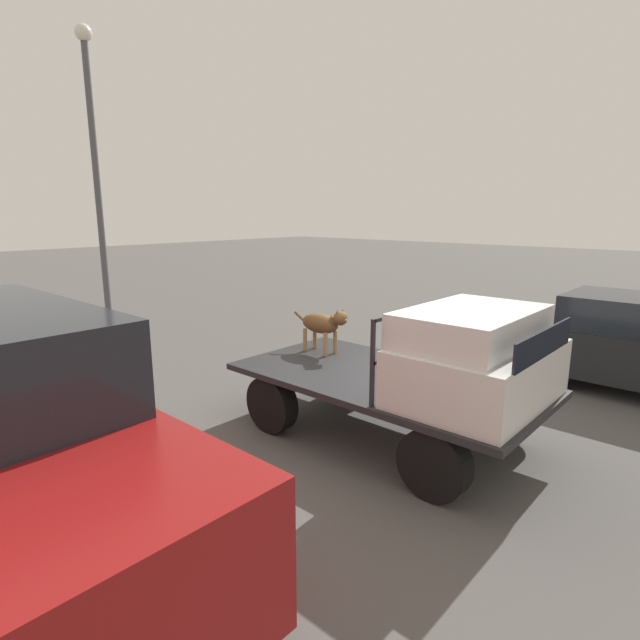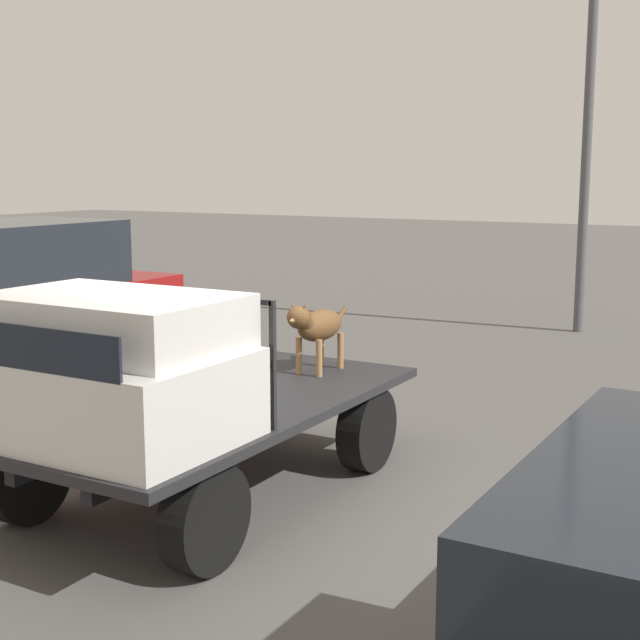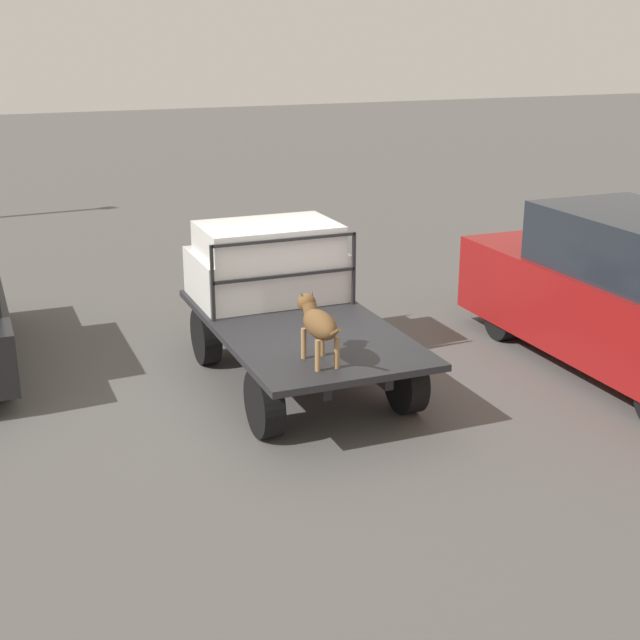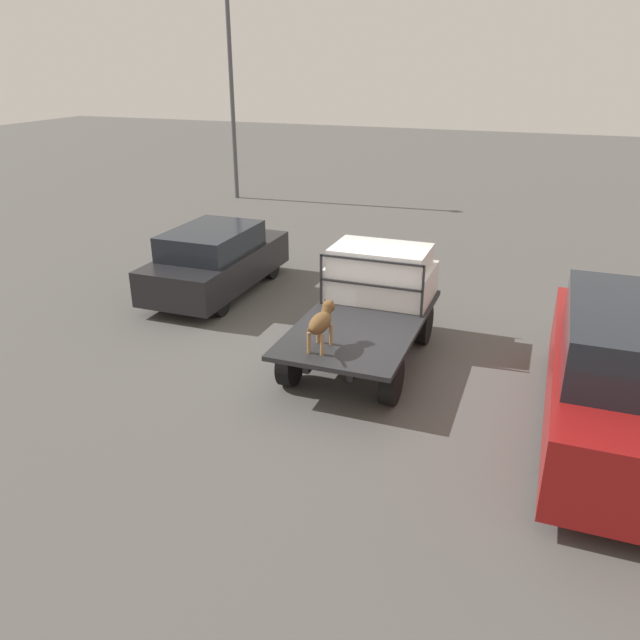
% 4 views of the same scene
% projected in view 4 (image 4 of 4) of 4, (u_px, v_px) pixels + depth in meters
% --- Properties ---
extents(ground_plane, '(80.00, 80.00, 0.00)m').
position_uv_depth(ground_plane, '(361.00, 361.00, 11.39)').
color(ground_plane, '#514F4C').
extents(flatbed_truck, '(3.94, 2.07, 0.83)m').
position_uv_depth(flatbed_truck, '(362.00, 331.00, 11.15)').
color(flatbed_truck, black).
rests_on(flatbed_truck, ground).
extents(truck_cab, '(1.38, 1.95, 1.03)m').
position_uv_depth(truck_cab, '(381.00, 273.00, 11.91)').
color(truck_cab, silver).
rests_on(truck_cab, flatbed_truck).
extents(truck_headboard, '(0.04, 1.95, 0.97)m').
position_uv_depth(truck_headboard, '(371.00, 277.00, 11.23)').
color(truck_headboard, '#232326').
rests_on(truck_headboard, flatbed_truck).
extents(dog, '(1.08, 0.29, 0.72)m').
position_uv_depth(dog, '(322.00, 321.00, 9.85)').
color(dog, '#9E7547').
rests_on(dog, flatbed_truck).
extents(parked_sedan, '(4.21, 1.79, 1.57)m').
position_uv_depth(parked_sedan, '(216.00, 260.00, 14.43)').
color(parked_sedan, black).
rests_on(parked_sedan, ground).
extents(parked_pickup_far, '(5.19, 1.93, 2.12)m').
position_uv_depth(parked_pickup_far, '(624.00, 377.00, 8.67)').
color(parked_pickup_far, black).
rests_on(parked_pickup_far, ground).
extents(light_pole_far, '(0.35, 0.35, 8.04)m').
position_uv_depth(light_pole_far, '(231.00, 73.00, 22.86)').
color(light_pole_far, '#4C4C51').
rests_on(light_pole_far, ground).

